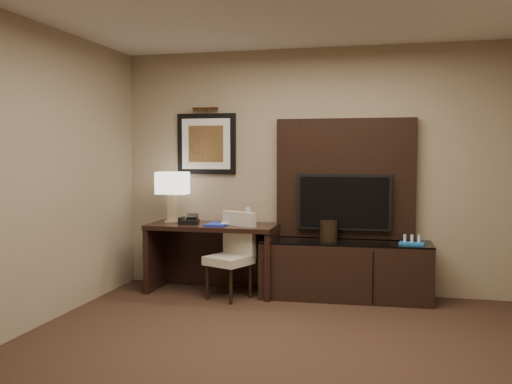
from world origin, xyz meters
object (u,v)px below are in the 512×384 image
(desk, at_px, (213,258))
(desk_phone, at_px, (189,219))
(credenza, at_px, (345,270))
(table_lamp, at_px, (173,199))
(desk_chair, at_px, (229,259))
(ice_bucket, at_px, (329,231))
(minibar_tray, at_px, (412,240))
(tv, at_px, (344,202))
(water_bottle, at_px, (248,216))

(desk, xyz_separation_m, desk_phone, (-0.26, -0.04, 0.43))
(credenza, distance_m, table_lamp, 2.08)
(desk_chair, bearing_deg, ice_bucket, 39.56)
(table_lamp, relative_size, desk_phone, 2.54)
(credenza, relative_size, minibar_tray, 7.22)
(table_lamp, bearing_deg, desk_chair, -23.08)
(credenza, xyz_separation_m, tv, (-0.03, 0.14, 0.71))
(tv, xyz_separation_m, table_lamp, (-1.93, -0.11, 0.00))
(tv, bearing_deg, table_lamp, -176.68)
(ice_bucket, height_order, minibar_tray, ice_bucket)
(credenza, relative_size, ice_bucket, 8.31)
(ice_bucket, bearing_deg, tv, 44.12)
(desk_chair, height_order, desk_phone, desk_phone)
(desk_chair, relative_size, ice_bucket, 3.95)
(credenza, xyz_separation_m, desk_chair, (-1.20, -0.30, 0.12))
(credenza, xyz_separation_m, table_lamp, (-1.96, 0.03, 0.72))
(desk, height_order, ice_bucket, ice_bucket)
(credenza, bearing_deg, desk, 179.63)
(desk, height_order, desk_phone, desk_phone)
(desk_chair, distance_m, desk_phone, 0.68)
(desk, height_order, credenza, desk)
(desk_phone, height_order, ice_bucket, desk_phone)
(desk, distance_m, ice_bucket, 1.32)
(desk, xyz_separation_m, ice_bucket, (1.28, 0.05, 0.34))
(desk, height_order, desk_chair, desk_chair)
(credenza, bearing_deg, tv, 99.84)
(ice_bucket, bearing_deg, table_lamp, 179.01)
(credenza, xyz_separation_m, minibar_tray, (0.68, -0.03, 0.35))
(desk_phone, bearing_deg, credenza, -6.64)
(credenza, height_order, desk_chair, desk_chair)
(desk_chair, height_order, water_bottle, water_bottle)
(table_lamp, relative_size, minibar_tray, 2.14)
(desk_chair, height_order, table_lamp, table_lamp)
(desk, distance_m, credenza, 1.46)
(tv, distance_m, minibar_tray, 0.81)
(credenza, relative_size, table_lamp, 3.38)
(desk, xyz_separation_m, credenza, (1.45, 0.05, -0.07))
(tv, height_order, ice_bucket, tv)
(desk, distance_m, water_bottle, 0.62)
(tv, xyz_separation_m, ice_bucket, (-0.15, -0.14, -0.30))
(ice_bucket, bearing_deg, minibar_tray, -2.07)
(ice_bucket, bearing_deg, desk_phone, -176.83)
(desk, relative_size, ice_bucket, 6.61)
(tv, xyz_separation_m, desk_chair, (-1.17, -0.44, -0.60))
(desk_phone, bearing_deg, ice_bucket, -6.40)
(minibar_tray, bearing_deg, tv, 166.19)
(credenza, height_order, water_bottle, water_bottle)
(minibar_tray, bearing_deg, ice_bucket, 177.93)
(ice_bucket, xyz_separation_m, minibar_tray, (0.85, -0.03, -0.06))
(table_lamp, relative_size, water_bottle, 2.74)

